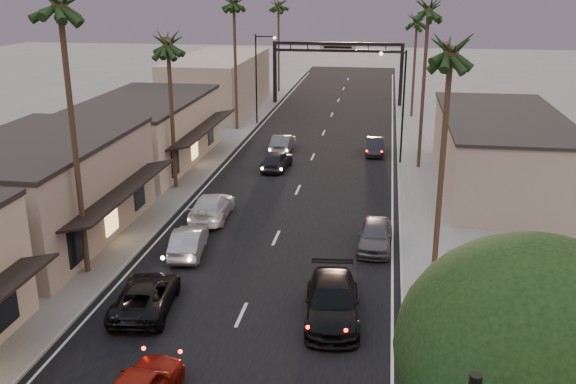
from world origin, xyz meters
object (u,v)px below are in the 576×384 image
(arch, at_px, (337,57))
(curbside_black, at_px, (332,302))
(streetlight_right, at_px, (400,98))
(palm_lc, at_px, (167,38))
(palm_far, at_px, (278,2))
(palm_rb, at_px, (429,4))
(oncoming_pickup, at_px, (146,295))
(palm_ra, at_px, (452,43))
(palm_rc, at_px, (417,17))
(streetlight_left, at_px, (259,72))
(corner_tree, at_px, (537,363))
(oncoming_silver, at_px, (189,241))

(arch, bearing_deg, curbside_black, -85.50)
(streetlight_right, bearing_deg, curbside_black, -96.50)
(palm_lc, relative_size, palm_far, 0.92)
(palm_rb, bearing_deg, oncoming_pickup, -117.13)
(palm_lc, xyz_separation_m, oncoming_pickup, (4.29, -17.18, -9.75))
(palm_ra, bearing_deg, palm_far, 107.38)
(palm_rb, distance_m, palm_rc, 20.09)
(streetlight_left, distance_m, palm_ra, 37.87)
(arch, bearing_deg, corner_tree, -81.38)
(palm_rb, bearing_deg, oncoming_silver, -124.25)
(oncoming_pickup, bearing_deg, curbside_black, 176.66)
(arch, relative_size, palm_lc, 1.25)
(streetlight_left, relative_size, palm_far, 0.68)
(arch, distance_m, palm_rb, 28.24)
(arch, distance_m, streetlight_right, 25.94)
(oncoming_silver, bearing_deg, corner_tree, 120.38)
(palm_lc, bearing_deg, curbside_black, -53.01)
(palm_rb, relative_size, curbside_black, 2.49)
(oncoming_pickup, xyz_separation_m, oncoming_silver, (0.04, 6.29, 0.00))
(streetlight_left, xyz_separation_m, palm_far, (-1.38, 20.00, 6.11))
(corner_tree, xyz_separation_m, arch, (-9.48, 62.55, -0.45))
(palm_lc, xyz_separation_m, palm_ra, (17.20, -12.00, 0.97))
(palm_rb, distance_m, curbside_black, 27.68)
(palm_lc, relative_size, palm_rb, 0.86)
(corner_tree, relative_size, streetlight_right, 0.98)
(streetlight_right, xyz_separation_m, palm_far, (-15.22, 33.00, 6.11))
(palm_lc, bearing_deg, palm_ra, -34.90)
(palm_ra, xyz_separation_m, oncoming_pickup, (-12.91, -5.18, -10.72))
(palm_rb, xyz_separation_m, oncoming_pickup, (-12.91, -25.18, -11.69))
(palm_rc, xyz_separation_m, oncoming_silver, (-12.87, -38.89, -9.75))
(corner_tree, relative_size, palm_ra, 0.67)
(corner_tree, height_order, arch, corner_tree)
(streetlight_right, xyz_separation_m, palm_rc, (1.68, 19.00, 5.14))
(arch, relative_size, curbside_black, 2.67)
(palm_rc, relative_size, curbside_black, 2.14)
(corner_tree, xyz_separation_m, palm_ra, (-0.88, 16.55, 5.46))
(corner_tree, distance_m, curbside_black, 14.03)
(palm_lc, height_order, oncoming_pickup, palm_lc)
(corner_tree, height_order, palm_ra, palm_ra)
(arch, bearing_deg, palm_rc, -34.89)
(streetlight_right, bearing_deg, palm_ra, -85.43)
(corner_tree, distance_m, palm_rc, 56.74)
(corner_tree, xyz_separation_m, streetlight_left, (-16.40, 50.55, -0.65))
(arch, xyz_separation_m, palm_lc, (-8.60, -34.00, 4.94))
(corner_tree, height_order, oncoming_silver, corner_tree)
(palm_far, relative_size, oncoming_silver, 3.01)
(streetlight_right, bearing_deg, oncoming_silver, -119.35)
(streetlight_right, height_order, palm_rc, palm_rc)
(arch, relative_size, streetlight_right, 1.69)
(palm_far, bearing_deg, oncoming_pickup, -86.14)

